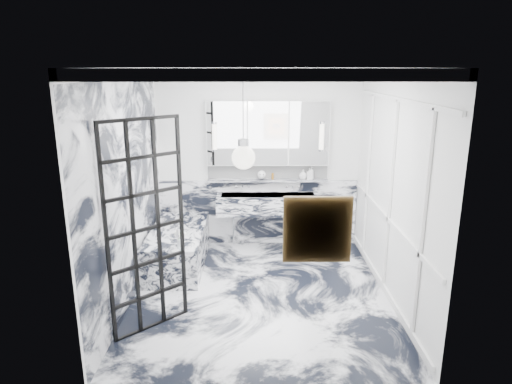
{
  "coord_description": "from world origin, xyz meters",
  "views": [
    {
      "loc": [
        -0.08,
        -5.3,
        2.81
      ],
      "look_at": [
        -0.04,
        0.5,
        1.21
      ],
      "focal_mm": 32.0,
      "sensor_mm": 36.0,
      "label": 1
    }
  ],
  "objects_px": {
    "mirror_cabinet": "(268,133)",
    "crittall_door": "(146,229)",
    "bathtub": "(178,247)",
    "trough_sink": "(268,204)"
  },
  "relations": [
    {
      "from": "bathtub",
      "to": "mirror_cabinet",
      "type": "bearing_deg",
      "value": 32.06
    },
    {
      "from": "mirror_cabinet",
      "to": "bathtub",
      "type": "relative_size",
      "value": 1.15
    },
    {
      "from": "crittall_door",
      "to": "bathtub",
      "type": "xyz_separation_m",
      "value": [
        0.04,
        1.65,
        -0.88
      ]
    },
    {
      "from": "crittall_door",
      "to": "mirror_cabinet",
      "type": "xyz_separation_m",
      "value": [
        1.36,
        2.48,
        0.66
      ]
    },
    {
      "from": "crittall_door",
      "to": "mirror_cabinet",
      "type": "relative_size",
      "value": 1.22
    },
    {
      "from": "trough_sink",
      "to": "bathtub",
      "type": "height_order",
      "value": "trough_sink"
    },
    {
      "from": "trough_sink",
      "to": "bathtub",
      "type": "xyz_separation_m",
      "value": [
        -1.33,
        -0.66,
        -0.45
      ]
    },
    {
      "from": "bathtub",
      "to": "crittall_door",
      "type": "bearing_deg",
      "value": -91.31
    },
    {
      "from": "mirror_cabinet",
      "to": "crittall_door",
      "type": "bearing_deg",
      "value": -118.78
    },
    {
      "from": "trough_sink",
      "to": "bathtub",
      "type": "relative_size",
      "value": 0.97
    }
  ]
}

